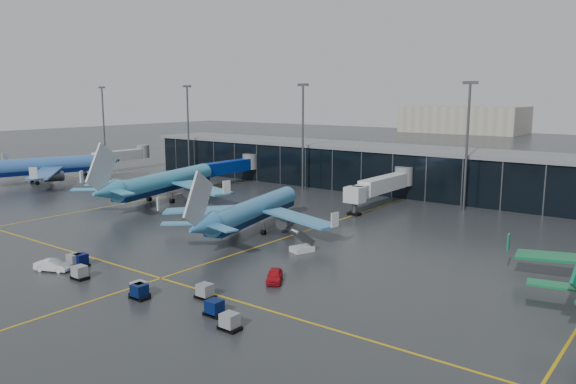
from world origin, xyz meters
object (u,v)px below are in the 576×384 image
Objects in this scene: service_van_red at (275,276)px; service_van_white at (53,265)px; baggage_carts at (139,285)px; airliner_klm_near at (254,197)px; airliner_klm_west at (42,156)px; airliner_arkefly at (165,170)px; mobile_airstair at (302,247)px.

service_van_white reaches higher than service_van_red.
baggage_carts reaches higher than service_van_white.
service_van_white is (-25.86, -14.41, 0.00)m from service_van_red.
airliner_klm_near is at bearing 105.88° from baggage_carts.
service_van_white is at bearing -115.34° from airliner_klm_near.
airliner_klm_west reaches higher than airliner_arkefly.
service_van_red is (19.25, -18.50, -5.09)m from airliner_klm_near.
airliner_klm_west is 79.14m from airliner_klm_near.
service_van_white is at bearing -71.90° from airliner_arkefly.
mobile_airstair is 0.80× the size of service_van_white.
airliner_arkefly is 9.19× the size of service_van_white.
baggage_carts is (8.80, -30.92, -5.12)m from airliner_klm_near.
baggage_carts is at bearing -80.36° from mobile_airstair.
airliner_arkefly is at bearing 136.46° from baggage_carts.
service_van_white is (26.95, -42.25, -5.92)m from airliner_arkefly.
service_van_red is (5.28, -13.06, 0.01)m from mobile_airstair.
baggage_carts is 15.54m from service_van_white.
airliner_arkefly reaches higher than airliner_klm_near.
mobile_airstair is 14.09m from service_van_red.
airliner_arkefly is 34.85m from airliner_klm_near.
airliner_klm_near is (33.57, -9.33, -0.83)m from airliner_arkefly.
airliner_arkefly is 9.51× the size of service_van_red.
airliner_klm_near is 27.18m from service_van_red.
airliner_klm_near is 8.33× the size of service_van_red.
airliner_arkefly is at bearing 21.13° from airliner_klm_west.
service_van_red is at bearing -85.70° from service_van_white.
mobile_airstair is at bearing -61.67° from service_van_white.
service_van_white is at bearing -105.72° from mobile_airstair.
airliner_klm_west is at bearing 169.25° from airliner_arkefly.
airliner_arkefly is 11.55× the size of mobile_airstair.
baggage_carts is 8.80× the size of mobile_airstair.
airliner_klm_near is 15.84m from mobile_airstair.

